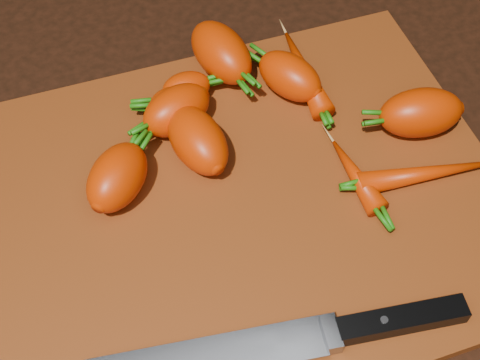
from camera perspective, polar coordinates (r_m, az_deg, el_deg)
name	(u,v)px	position (r m, az deg, el deg)	size (l,w,h in m)	color
ground	(243,209)	(0.65, 0.28, -2.46)	(2.00, 2.00, 0.01)	black
cutting_board	(243,202)	(0.64, 0.29, -1.92)	(0.50, 0.40, 0.01)	maroon
carrot_0	(117,177)	(0.63, -10.43, 0.24)	(0.08, 0.05, 0.05)	#C22E02
carrot_1	(178,105)	(0.69, -5.31, 6.39)	(0.06, 0.04, 0.04)	#C22E02
carrot_2	(221,52)	(0.73, -1.62, 10.84)	(0.09, 0.05, 0.05)	#C22E02
carrot_3	(198,140)	(0.65, -3.64, 3.41)	(0.09, 0.05, 0.05)	#C22E02
carrot_4	(177,110)	(0.68, -5.43, 5.96)	(0.08, 0.05, 0.05)	#C22E02
carrot_5	(186,88)	(0.71, -4.60, 7.87)	(0.05, 0.03, 0.03)	#C22E02
carrot_6	(290,76)	(0.71, 4.27, 8.83)	(0.08, 0.05, 0.05)	#C22E02
carrot_7	(304,71)	(0.73, 5.49, 9.21)	(0.12, 0.03, 0.03)	#C22E02
carrot_8	(427,173)	(0.67, 15.63, 0.55)	(0.14, 0.02, 0.02)	#C22E02
carrot_9	(355,174)	(0.65, 9.80, 0.47)	(0.09, 0.02, 0.02)	#C22E02
carrot_10	(421,113)	(0.70, 15.17, 5.57)	(0.09, 0.05, 0.05)	#C22E02
knife	(231,353)	(0.56, -0.80, -14.57)	(0.32, 0.07, 0.02)	gray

